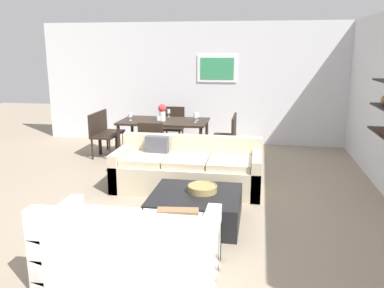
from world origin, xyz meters
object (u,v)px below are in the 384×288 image
at_px(dining_chair_left_far, 108,128).
at_px(dining_table, 164,124).
at_px(dining_chair_right_far, 229,133).
at_px(sofa_beige, 187,171).
at_px(wine_glass_right_far, 197,115).
at_px(dining_chair_left_near, 100,133).
at_px(decorative_bowl, 202,188).
at_px(wine_glass_left_near, 130,115).
at_px(wine_glass_head, 169,112).
at_px(wine_glass_right_near, 195,116).
at_px(wine_glass_foot, 159,119).
at_px(loveseat_white, 131,248).
at_px(dining_chair_right_near, 227,137).
at_px(dining_chair_foot, 152,143).
at_px(dining_chair_head, 174,124).
at_px(centerpiece_vase, 162,111).

bearing_deg(dining_chair_left_far, dining_table, -9.67).
bearing_deg(dining_chair_right_far, sofa_beige, -103.82).
height_order(dining_table, wine_glass_right_far, wine_glass_right_far).
bearing_deg(dining_chair_left_near, wine_glass_right_far, 9.91).
distance_m(decorative_bowl, wine_glass_left_near, 3.32).
xyz_separation_m(dining_chair_right_far, wine_glass_head, (-1.26, 0.20, 0.35)).
height_order(sofa_beige, wine_glass_head, wine_glass_head).
relative_size(wine_glass_right_near, wine_glass_foot, 1.18).
distance_m(loveseat_white, wine_glass_right_near, 4.16).
xyz_separation_m(dining_chair_right_near, dining_chair_left_near, (-2.53, 0.00, 0.00)).
bearing_deg(dining_chair_foot, dining_chair_right_near, 27.95).
height_order(dining_chair_right_near, wine_glass_right_far, wine_glass_right_far).
xyz_separation_m(sofa_beige, wine_glass_left_near, (-1.43, 1.61, 0.56)).
xyz_separation_m(sofa_beige, decorative_bowl, (0.40, -1.13, 0.14)).
relative_size(dining_table, dining_chair_left_far, 1.94).
bearing_deg(wine_glass_foot, dining_chair_left_near, 170.86).
relative_size(decorative_bowl, wine_glass_head, 2.35).
bearing_deg(dining_chair_right_far, dining_chair_foot, -138.93).
xyz_separation_m(dining_chair_right_far, wine_glass_left_near, (-1.91, -0.33, 0.35)).
xyz_separation_m(dining_chair_head, wine_glass_right_near, (0.65, -1.00, 0.37)).
bearing_deg(wine_glass_left_near, centerpiece_vase, 5.87).
bearing_deg(decorative_bowl, wine_glass_head, 109.83).
height_order(wine_glass_right_near, wine_glass_head, wine_glass_right_near).
bearing_deg(wine_glass_head, dining_chair_left_near, -153.35).
relative_size(decorative_bowl, wine_glass_foot, 2.38).
distance_m(decorative_bowl, dining_chair_left_near, 3.60).
bearing_deg(dining_chair_head, wine_glass_right_far, -49.86).
bearing_deg(loveseat_white, sofa_beige, 88.16).
bearing_deg(decorative_bowl, dining_chair_foot, 120.92).
height_order(dining_chair_foot, centerpiece_vase, centerpiece_vase).
height_order(dining_table, wine_glass_right_near, wine_glass_right_near).
height_order(dining_chair_left_far, wine_glass_foot, wine_glass_foot).
xyz_separation_m(loveseat_white, wine_glass_head, (-0.70, 4.66, 0.57)).
distance_m(wine_glass_right_near, wine_glass_head, 0.84).
height_order(dining_chair_left_far, dining_chair_left_near, same).
height_order(decorative_bowl, centerpiece_vase, centerpiece_vase).
distance_m(wine_glass_right_far, wine_glass_foot, 0.84).
height_order(dining_chair_right_far, wine_glass_right_near, wine_glass_right_near).
bearing_deg(dining_chair_right_far, wine_glass_right_near, -151.56).
height_order(dining_chair_right_near, centerpiece_vase, centerpiece_vase).
xyz_separation_m(dining_chair_foot, dining_chair_left_near, (-1.26, 0.67, 0.00)).
relative_size(dining_chair_head, wine_glass_right_far, 6.06).
bearing_deg(wine_glass_right_near, dining_chair_right_far, 28.44).
bearing_deg(wine_glass_foot, centerpiece_vase, 92.48).
distance_m(dining_chair_left_near, wine_glass_right_far, 1.97).
relative_size(dining_table, dining_chair_left_near, 1.94).
relative_size(dining_table, centerpiece_vase, 5.20).
bearing_deg(dining_chair_right_far, wine_glass_left_near, -170.09).
bearing_deg(wine_glass_foot, wine_glass_head, 90.00).
distance_m(sofa_beige, dining_chair_right_near, 1.60).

